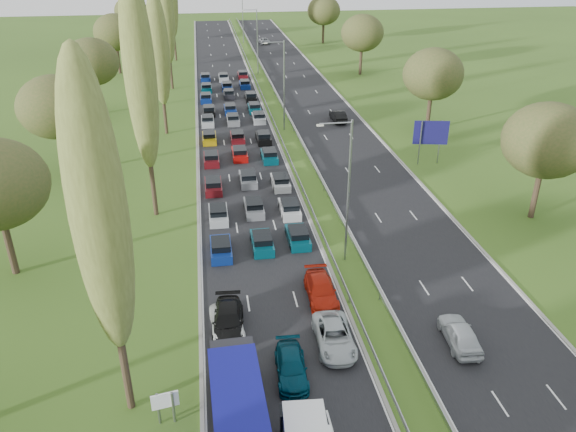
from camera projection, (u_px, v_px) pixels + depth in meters
ground at (282, 126)px, 79.35m from camera, size 260.00×260.00×0.00m
near_carriageway at (233, 123)px, 80.65m from camera, size 10.50×215.00×0.04m
far_carriageway at (325, 118)px, 82.47m from camera, size 10.50×215.00×0.04m
central_reservation at (280, 117)px, 81.31m from camera, size 2.36×215.00×0.32m
lamp_columns at (284, 87)px, 74.89m from camera, size 0.18×140.18×12.00m
poplar_row at (152, 56)px, 61.19m from camera, size 2.80×127.80×22.44m
woodland_left at (48, 116)px, 56.99m from camera, size 8.00×166.00×11.10m
woodland_right at (460, 90)px, 66.74m from camera, size 8.00×153.00×11.10m
traffic_queue_fill at (236, 130)px, 76.04m from camera, size 9.07×68.78×0.80m
near_car_2 at (227, 324)px, 37.84m from camera, size 2.36×4.78×1.30m
near_car_3 at (228, 321)px, 38.01m from camera, size 2.42×5.31×1.51m
near_car_7 at (291, 367)px, 34.10m from camera, size 2.09×4.65×1.32m
near_car_10 at (334, 336)px, 36.59m from camera, size 2.57×5.22×1.43m
near_car_11 at (321, 290)px, 41.32m from camera, size 2.20×5.15×1.48m
far_car_0 at (460, 334)px, 36.74m from camera, size 2.14×4.66×1.55m
far_car_1 at (338, 116)px, 80.77m from camera, size 1.68×4.82×1.59m
far_car_2 at (264, 41)px, 138.59m from camera, size 2.46×5.18×1.43m
blue_lorry at (238, 407)px, 29.42m from camera, size 2.60×9.36×3.95m
info_sign at (165, 404)px, 30.51m from camera, size 1.49×0.36×2.10m
direction_sign at (431, 135)px, 64.63m from camera, size 3.95×0.86×5.20m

